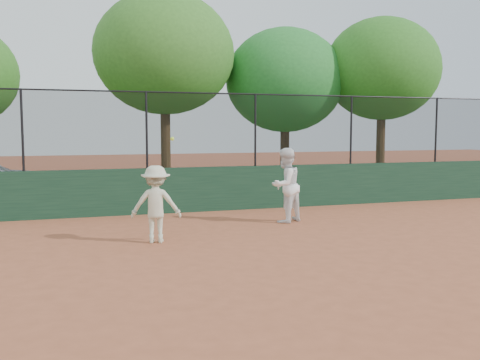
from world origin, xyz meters
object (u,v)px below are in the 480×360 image
object	(u,v)px
player_main	(156,204)
tree_4	(382,69)
tree_2	(164,54)
tree_3	(285,80)
player_second	(285,185)

from	to	relation	value
player_main	tree_4	bearing A→B (deg)	38.68
tree_2	tree_4	xyz separation A→B (m)	(8.58, -0.92, -0.36)
tree_2	tree_3	distance (m)	4.91
player_second	tree_2	xyz separation A→B (m)	(-1.41, 7.99, 4.07)
player_main	tree_2	world-z (taller)	tree_2
player_main	player_second	bearing A→B (deg)	21.87
player_second	tree_3	xyz separation A→B (m)	(3.43, 8.12, 3.26)
player_main	tree_2	size ratio (longest dim) A/B	0.29
player_second	tree_3	world-z (taller)	tree_3
player_main	tree_4	size ratio (longest dim) A/B	0.31
tree_3	player_main	bearing A→B (deg)	-125.50
tree_4	tree_3	bearing A→B (deg)	164.32
tree_3	tree_4	xyz separation A→B (m)	(3.75, -1.05, 0.46)
tree_3	tree_4	size ratio (longest dim) A/B	0.93
player_second	tree_4	xyz separation A→B (m)	(7.18, 7.07, 3.71)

